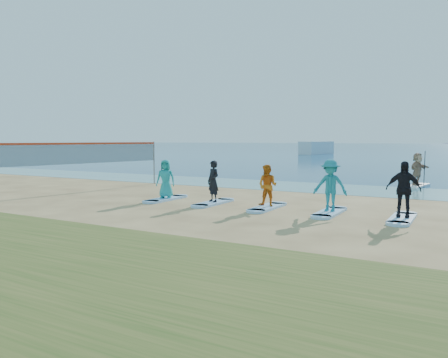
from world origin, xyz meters
The scene contains 17 objects.
ground centered at (0.00, 0.00, 0.00)m, with size 600.00×600.00×0.00m, color tan.
shallow_water centered at (0.00, 10.50, 0.01)m, with size 600.00×600.00×0.00m, color teal.
ocean centered at (0.00, 160.00, 0.01)m, with size 600.00×600.00×0.00m, color navy.
volleyball_net centered at (-8.60, 3.47, 1.90)m, with size 1.64×8.96×2.50m.
paddleboard centered at (6.03, 13.46, 0.06)m, with size 0.70×3.00×0.12m, color silver.
paddleboarder centered at (6.03, 13.46, 1.01)m, with size 1.65×0.53×1.78m, color tan.
boat_offshore_a centered at (-15.56, 64.06, 0.00)m, with size 2.59×8.77×2.29m, color silver.
surfboard_0 centered at (-2.94, 2.55, 0.04)m, with size 0.70×2.20×0.09m, color #A1D0FA.
student_0 centered at (-2.94, 2.55, 0.92)m, with size 0.81×0.53×1.67m, color teal.
surfboard_1 centered at (-0.54, 2.55, 0.04)m, with size 0.70×2.20×0.09m, color #A1D0FA.
student_1 centered at (-0.54, 2.55, 0.93)m, with size 0.61×0.40×1.68m, color black.
surfboard_2 centered at (1.86, 2.55, 0.04)m, with size 0.70×2.20×0.09m, color #A1D0FA.
student_2 centered at (1.86, 2.55, 0.88)m, with size 0.77×0.60×1.58m, color orange.
surfboard_3 centered at (4.26, 2.55, 0.04)m, with size 0.70×2.20×0.09m, color #A1D0FA.
student_3 centered at (4.26, 2.55, 1.01)m, with size 1.18×0.68×1.83m, color teal.
surfboard_4 centered at (6.66, 2.55, 0.04)m, with size 0.70×2.20×0.09m, color #A1D0FA.
student_4 centered at (6.66, 2.55, 1.01)m, with size 1.07×0.45×1.83m, color black.
Camera 1 is at (8.49, -12.60, 2.61)m, focal length 35.00 mm.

